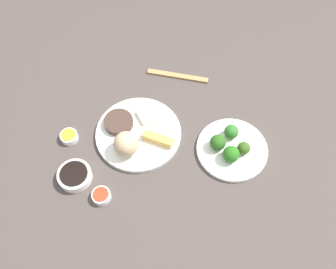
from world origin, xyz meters
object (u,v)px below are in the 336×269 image
chopsticks_pair (178,76)px  sauce_ramekin_hot_mustard (69,137)px  broccoli_plate (232,149)px  soy_sauce_bowl (75,176)px  sauce_ramekin_sweet_and_sour (101,196)px  main_plate (139,134)px

chopsticks_pair → sauce_ramekin_hot_mustard: bearing=18.0°
broccoli_plate → soy_sauce_bowl: soy_sauce_bowl is taller
broccoli_plate → sauce_ramekin_sweet_and_sour: bearing=3.5°
main_plate → sauce_ramekin_hot_mustard: bearing=-14.6°
main_plate → soy_sauce_bowl: bearing=21.2°
soy_sauce_bowl → sauce_ramekin_hot_mustard: (-0.01, -0.15, -0.00)m
broccoli_plate → sauce_ramekin_hot_mustard: sauce_ramekin_hot_mustard is taller
broccoli_plate → chopsticks_pair: bearing=-78.9°
sauce_ramekin_sweet_and_sour → chopsticks_pair: bearing=-134.8°
soy_sauce_bowl → chopsticks_pair: soy_sauce_bowl is taller
broccoli_plate → sauce_ramekin_hot_mustard: bearing=-22.9°
broccoli_plate → sauce_ramekin_hot_mustard: (0.51, -0.21, 0.01)m
sauce_ramekin_sweet_and_sour → main_plate: bearing=-133.1°
main_plate → broccoli_plate: 0.32m
main_plate → broccoli_plate: size_ratio=1.23×
main_plate → sauce_ramekin_sweet_and_sour: sauce_ramekin_sweet_and_sour is taller
soy_sauce_bowl → sauce_ramekin_sweet_and_sour: bearing=125.5°
main_plate → broccoli_plate: main_plate is taller
soy_sauce_bowl → chopsticks_pair: 0.53m
sauce_ramekin_hot_mustard → sauce_ramekin_sweet_and_sour: 0.25m
main_plate → soy_sauce_bowl: 0.25m
main_plate → sauce_ramekin_hot_mustard: 0.23m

